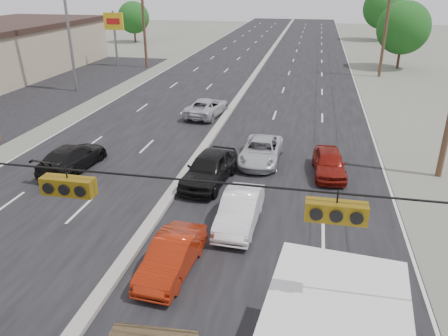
{
  "coord_description": "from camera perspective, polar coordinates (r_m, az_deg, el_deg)",
  "views": [
    {
      "loc": [
        5.94,
        -6.78,
        9.09
      ],
      "look_at": [
        2.74,
        8.82,
        2.2
      ],
      "focal_mm": 35.0,
      "sensor_mm": 36.0,
      "label": 1
    }
  ],
  "objects": [
    {
      "name": "oncoming_far",
      "position": [
        31.73,
        -2.25,
        7.93
      ],
      "size": [
        2.73,
        4.85,
        1.28
      ],
      "primitive_type": "imported",
      "rotation": [
        0.0,
        0.0,
        3.01
      ],
      "color": "#AFB1B7",
      "rests_on": "ground"
    },
    {
      "name": "tree_left_far",
      "position": [
        72.59,
        -11.73,
        18.69
      ],
      "size": [
        4.8,
        4.8,
        6.12
      ],
      "color": "#382619",
      "rests_on": "ground"
    },
    {
      "name": "queue_car_b",
      "position": [
        17.39,
        2.07,
        -5.61
      ],
      "size": [
        1.53,
        4.06,
        1.32
      ],
      "primitive_type": "imported",
      "rotation": [
        0.0,
        0.0,
        -0.03
      ],
      "color": "white",
      "rests_on": "ground"
    },
    {
      "name": "parking_lot",
      "position": [
        40.24,
        -23.85,
        8.35
      ],
      "size": [
        10.0,
        42.0,
        0.02
      ],
      "primitive_type": "cube",
      "color": "black",
      "rests_on": "ground"
    },
    {
      "name": "center_median",
      "position": [
        38.33,
        2.37,
        9.81
      ],
      "size": [
        0.5,
        160.0,
        0.2
      ],
      "primitive_type": "cube",
      "color": "gray",
      "rests_on": "ground"
    },
    {
      "name": "utility_pole_left_c",
      "position": [
        50.44,
        -10.46,
        18.5
      ],
      "size": [
        1.6,
        0.3,
        10.0
      ],
      "color": "#422D1E",
      "rests_on": "ground"
    },
    {
      "name": "queue_car_e",
      "position": [
        22.47,
        13.57,
        0.63
      ],
      "size": [
        1.79,
        3.88,
        1.29
      ],
      "primitive_type": "imported",
      "rotation": [
        0.0,
        0.0,
        0.07
      ],
      "color": "maroon",
      "rests_on": "ground"
    },
    {
      "name": "utility_pole_right_c",
      "position": [
        47.41,
        20.43,
        17.2
      ],
      "size": [
        1.6,
        0.3,
        10.0
      ],
      "color": "#422D1E",
      "rests_on": "ground"
    },
    {
      "name": "oncoming_near",
      "position": [
        23.81,
        -19.19,
        1.29
      ],
      "size": [
        2.16,
        4.64,
        1.31
      ],
      "primitive_type": "imported",
      "rotation": [
        0.0,
        0.0,
        3.07
      ],
      "color": "black",
      "rests_on": "ground"
    },
    {
      "name": "tree_right_far",
      "position": [
        77.55,
        20.15,
        19.02
      ],
      "size": [
        6.4,
        6.4,
        8.16
      ],
      "color": "#382619",
      "rests_on": "ground"
    },
    {
      "name": "red_sedan",
      "position": [
        14.91,
        -6.84,
        -11.43
      ],
      "size": [
        1.57,
        3.81,
        1.23
      ],
      "primitive_type": "imported",
      "rotation": [
        0.0,
        0.0,
        -0.07
      ],
      "color": "maroon",
      "rests_on": "ground"
    },
    {
      "name": "road_surface",
      "position": [
        38.35,
        2.36,
        9.66
      ],
      "size": [
        20.0,
        160.0,
        0.02
      ],
      "primitive_type": "cube",
      "color": "black",
      "rests_on": "ground"
    },
    {
      "name": "tree_right_mid",
      "position": [
        52.79,
        22.38,
        16.57
      ],
      "size": [
        5.6,
        5.6,
        7.14
      ],
      "color": "#382619",
      "rests_on": "ground"
    },
    {
      "name": "queue_car_a",
      "position": [
        20.91,
        -1.94,
        -0.07
      ],
      "size": [
        2.35,
        4.7,
        1.54
      ],
      "primitive_type": "imported",
      "rotation": [
        0.0,
        0.0,
        -0.12
      ],
      "color": "black",
      "rests_on": "ground"
    },
    {
      "name": "traffic_signals",
      "position": [
        8.92,
        -20.24,
        -1.92
      ],
      "size": [
        25.0,
        0.3,
        0.54
      ],
      "color": "black",
      "rests_on": "ground"
    },
    {
      "name": "pole_sign_far",
      "position": [
        51.88,
        -14.17,
        17.55
      ],
      "size": [
        2.2,
        0.25,
        6.0
      ],
      "color": "slate",
      "rests_on": "ground"
    },
    {
      "name": "queue_car_c",
      "position": [
        23.53,
        4.85,
        2.19
      ],
      "size": [
        2.16,
        4.47,
        1.23
      ],
      "primitive_type": "imported",
      "rotation": [
        0.0,
        0.0,
        -0.03
      ],
      "color": "#B3B7BB",
      "rests_on": "ground"
    }
  ]
}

